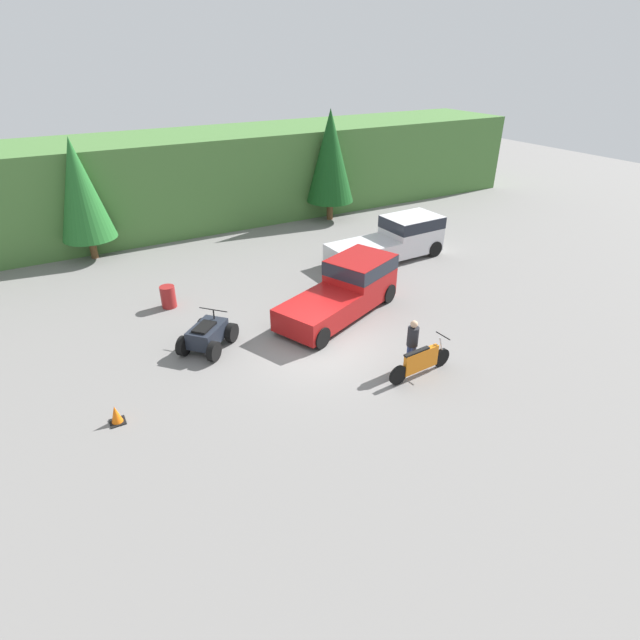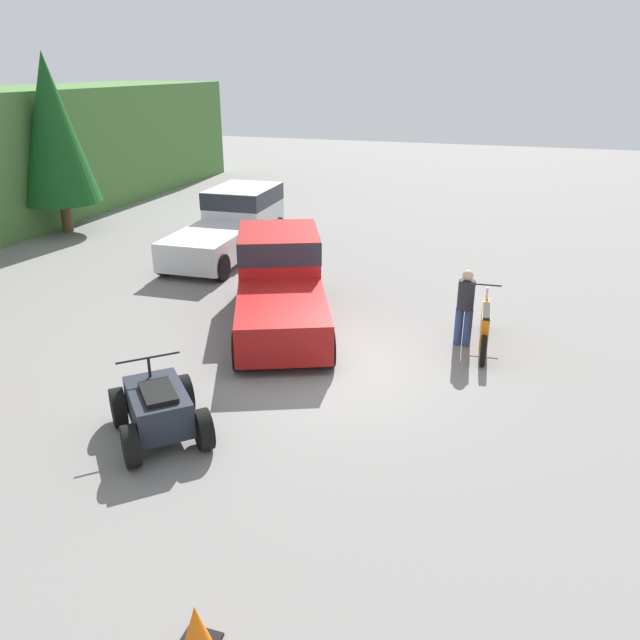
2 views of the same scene
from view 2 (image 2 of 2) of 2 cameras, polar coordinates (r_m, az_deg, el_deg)
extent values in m
plane|color=slate|center=(12.84, 0.51, -4.17)|extent=(80.00, 80.00, 0.00)
cylinder|color=brown|center=(24.98, -22.17, 8.73)|extent=(0.37, 0.37, 1.11)
cone|color=#144719|center=(24.53, -23.24, 15.74)|extent=(2.72, 2.72, 5.07)
cube|color=maroon|center=(15.84, -3.77, 5.16)|extent=(2.99, 2.73, 1.71)
cube|color=#1E232D|center=(15.69, -3.82, 7.12)|extent=(3.02, 2.76, 0.55)
cube|color=maroon|center=(13.44, -3.48, 0.02)|extent=(3.49, 2.94, 0.85)
cylinder|color=black|center=(16.74, -6.81, 3.55)|extent=(0.82, 0.55, 0.77)
cylinder|color=black|center=(16.76, -0.73, 3.74)|extent=(0.82, 0.55, 0.77)
cylinder|color=black|center=(12.65, -7.36, -2.84)|extent=(0.82, 0.55, 0.77)
cylinder|color=black|center=(12.68, 0.69, -2.58)|extent=(0.82, 0.55, 0.77)
cube|color=silver|center=(21.70, -6.96, 9.75)|extent=(2.67, 2.03, 1.71)
cube|color=#1E232D|center=(21.58, -7.03, 11.20)|extent=(2.69, 2.05, 0.55)
cube|color=silver|center=(19.24, -10.20, 6.62)|extent=(3.25, 2.05, 0.85)
cylinder|color=black|center=(22.91, -8.18, 8.60)|extent=(0.78, 0.31, 0.77)
cylinder|color=black|center=(22.26, -3.95, 8.37)|extent=(0.78, 0.31, 0.77)
cylinder|color=black|center=(18.80, -14.03, 5.13)|extent=(0.78, 0.31, 0.77)
cylinder|color=black|center=(18.00, -9.07, 4.77)|extent=(0.78, 0.31, 0.77)
cylinder|color=black|center=(14.82, 14.78, 0.15)|extent=(0.64, 0.14, 0.64)
cylinder|color=black|center=(13.16, 14.71, -2.72)|extent=(0.64, 0.14, 0.64)
cube|color=orange|center=(13.90, 14.84, -0.35)|extent=(1.32, 0.24, 0.71)
cylinder|color=#B7B7BC|center=(14.63, 14.94, 1.58)|extent=(0.31, 0.07, 0.80)
cylinder|color=black|center=(14.49, 15.10, 3.11)|extent=(0.07, 0.60, 0.04)
cube|color=black|center=(13.56, 14.99, 0.80)|extent=(0.97, 0.20, 0.06)
cylinder|color=black|center=(11.22, -17.95, -7.59)|extent=(0.65, 0.62, 0.67)
cylinder|color=black|center=(11.35, -12.29, -6.59)|extent=(0.65, 0.62, 0.67)
cylinder|color=black|center=(10.11, -16.92, -10.97)|extent=(0.65, 0.62, 0.67)
cylinder|color=black|center=(10.26, -10.61, -9.80)|extent=(0.65, 0.62, 0.67)
cube|color=#1E232D|center=(10.61, -14.57, -7.66)|extent=(1.65, 1.61, 0.60)
cylinder|color=black|center=(10.86, -15.35, -4.19)|extent=(0.07, 0.07, 0.35)
cylinder|color=black|center=(10.78, -15.45, -3.35)|extent=(0.74, 0.80, 0.04)
cube|color=black|center=(10.31, -14.59, -6.42)|extent=(0.95, 0.93, 0.08)
cylinder|color=navy|center=(13.96, 12.56, -0.56)|extent=(0.20, 0.20, 0.85)
cylinder|color=navy|center=(13.92, 13.34, -0.69)|extent=(0.20, 0.20, 0.85)
cylinder|color=#232328|center=(13.67, 13.21, 2.26)|extent=(0.39, 0.39, 0.64)
sphere|color=tan|center=(13.54, 13.37, 3.99)|extent=(0.26, 0.26, 0.23)
cone|color=orange|center=(7.38, -11.25, -25.78)|extent=(0.32, 0.32, 0.55)
camera|label=1|loc=(10.62, 93.33, 18.61)|focal=28.00mm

